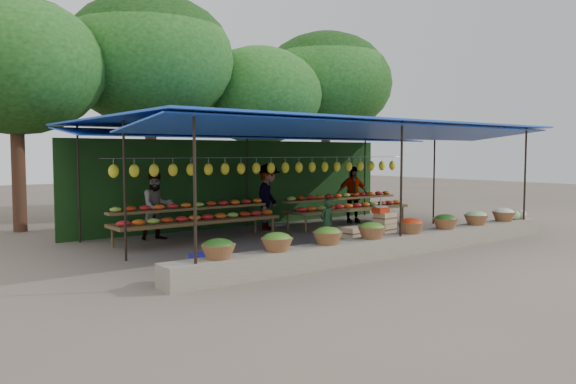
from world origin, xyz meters
TOP-DOWN VIEW (x-y plane):
  - ground at (0.00, 0.00)m, footprint 60.00×60.00m
  - stone_curb at (0.00, -2.75)m, footprint 10.60×0.55m
  - stall_canopy at (-0.00, 0.07)m, footprint 10.80×6.60m
  - produce_baskets at (-0.10, -2.75)m, footprint 8.98×0.58m
  - netting_backdrop at (0.00, 3.15)m, footprint 10.60×0.06m
  - tree_row at (0.50, 6.09)m, footprint 16.51×5.50m
  - fruit_table_left at (-2.49, 1.35)m, footprint 4.21×0.95m
  - fruit_table_right at (2.51, 1.35)m, footprint 4.21×0.95m
  - crate_counter at (0.63, -1.85)m, footprint 2.38×0.38m
  - weighing_scale at (0.51, -1.85)m, footprint 0.34×0.34m
  - vendor_seated at (-0.42, -1.05)m, footprint 0.40×0.26m
  - customer_left at (-3.16, 2.16)m, footprint 0.86×0.69m
  - customer_mid at (0.08, 1.98)m, footprint 1.36×1.28m
  - customer_right at (3.04, 1.68)m, footprint 1.10×0.79m
  - blue_crate_front at (-4.44, -2.57)m, footprint 0.57×0.48m
  - blue_crate_back at (-3.95, -1.68)m, footprint 0.53×0.40m

SIDE VIEW (x-z plane):
  - ground at x=0.00m, z-range 0.00..0.00m
  - blue_crate_front at x=-4.44m, z-range 0.00..0.30m
  - blue_crate_back at x=-3.95m, z-range 0.00..0.31m
  - stone_curb at x=0.00m, z-range 0.00..0.40m
  - crate_counter at x=0.63m, z-range -0.07..0.70m
  - vendor_seated at x=-0.42m, z-range 0.00..1.08m
  - produce_baskets at x=-0.10m, z-range 0.40..0.73m
  - fruit_table_left at x=-2.49m, z-range 0.14..1.07m
  - fruit_table_right at x=2.51m, z-range 0.14..1.07m
  - customer_left at x=-3.16m, z-range 0.00..1.67m
  - weighing_scale at x=0.51m, z-range 0.68..1.03m
  - customer_right at x=3.04m, z-range 0.00..1.73m
  - customer_mid at x=0.08m, z-range 0.00..1.84m
  - netting_backdrop at x=0.00m, z-range 0.00..2.50m
  - stall_canopy at x=0.00m, z-range 1.26..4.08m
  - tree_row at x=0.50m, z-range 1.14..8.26m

